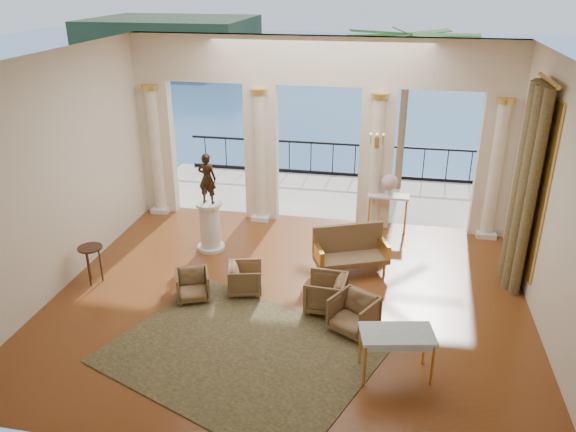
% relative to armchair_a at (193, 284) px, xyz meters
% --- Properties ---
extents(floor, '(9.00, 9.00, 0.00)m').
position_rel_armchair_a_xyz_m(floor, '(1.81, 0.29, -0.31)').
color(floor, '#4F2309').
rests_on(floor, ground).
extents(room_walls, '(9.00, 9.00, 9.00)m').
position_rel_armchair_a_xyz_m(room_walls, '(1.81, -0.83, 2.56)').
color(room_walls, '#EFE3C9').
rests_on(room_walls, ground).
extents(arcade, '(9.00, 0.56, 4.50)m').
position_rel_armchair_a_xyz_m(arcade, '(1.81, 4.11, 2.27)').
color(arcade, beige).
rests_on(arcade, ground).
extents(terrace, '(10.00, 3.60, 0.10)m').
position_rel_armchair_a_xyz_m(terrace, '(1.81, 6.09, -0.36)').
color(terrace, '#B8AF9A').
rests_on(terrace, ground).
extents(balustrade, '(9.00, 0.06, 1.03)m').
position_rel_armchair_a_xyz_m(balustrade, '(1.81, 7.69, 0.09)').
color(balustrade, black).
rests_on(balustrade, terrace).
extents(palm_tree, '(2.00, 2.00, 4.50)m').
position_rel_armchair_a_xyz_m(palm_tree, '(3.81, 6.89, 3.78)').
color(palm_tree, '#4C3823').
rests_on(palm_tree, terrace).
extents(headland, '(22.00, 18.00, 6.00)m').
position_rel_armchair_a_xyz_m(headland, '(-28.19, 70.29, -3.31)').
color(headland, black).
rests_on(headland, sea).
extents(sea, '(160.00, 160.00, 0.00)m').
position_rel_armchair_a_xyz_m(sea, '(1.81, 60.29, -6.31)').
color(sea, '#2E6797').
rests_on(sea, ground).
extents(curtain, '(0.33, 1.40, 4.09)m').
position_rel_armchair_a_xyz_m(curtain, '(6.10, 1.79, 1.70)').
color(curtain, '#4F4627').
rests_on(curtain, ground).
extents(window_frame, '(0.04, 1.60, 3.40)m').
position_rel_armchair_a_xyz_m(window_frame, '(6.28, 1.79, 1.79)').
color(window_frame, gold).
rests_on(window_frame, room_walls).
extents(wall_sconce, '(0.30, 0.11, 0.33)m').
position_rel_armchair_a_xyz_m(wall_sconce, '(3.21, 3.80, 1.91)').
color(wall_sconce, gold).
rests_on(wall_sconce, arcade).
extents(rug, '(4.98, 4.49, 0.02)m').
position_rel_armchair_a_xyz_m(rug, '(1.35, -1.51, -0.30)').
color(rug, '#2F341A').
rests_on(rug, ground).
extents(armchair_a, '(0.78, 0.76, 0.63)m').
position_rel_armchair_a_xyz_m(armchair_a, '(0.00, 0.00, 0.00)').
color(armchair_a, '#41321B').
rests_on(armchair_a, ground).
extents(armchair_b, '(0.94, 0.92, 0.73)m').
position_rel_armchair_a_xyz_m(armchair_b, '(3.11, -0.48, 0.05)').
color(armchair_b, '#41321B').
rests_on(armchair_b, ground).
extents(armchair_c, '(0.72, 0.76, 0.74)m').
position_rel_armchair_a_xyz_m(armchair_c, '(2.55, 0.10, 0.06)').
color(armchair_c, '#41321B').
rests_on(armchair_c, ground).
extents(armchair_d, '(0.72, 0.75, 0.65)m').
position_rel_armchair_a_xyz_m(armchair_d, '(0.93, 0.42, 0.01)').
color(armchair_d, '#41321B').
rests_on(armchair_d, ground).
extents(settee, '(1.63, 1.16, 1.00)m').
position_rel_armchair_a_xyz_m(settee, '(2.86, 1.64, 0.18)').
color(settee, '#41321B').
rests_on(settee, ground).
extents(game_table, '(1.22, 0.81, 0.77)m').
position_rel_armchair_a_xyz_m(game_table, '(3.84, -1.54, 0.37)').
color(game_table, '#A0C2CE').
rests_on(game_table, ground).
extents(pedestal, '(0.62, 0.62, 1.13)m').
position_rel_armchair_a_xyz_m(pedestal, '(-0.32, 2.09, 0.23)').
color(pedestal, silver).
rests_on(pedestal, ground).
extents(statue, '(0.44, 0.32, 1.13)m').
position_rel_armchair_a_xyz_m(statue, '(-0.32, 2.09, 1.38)').
color(statue, black).
rests_on(statue, pedestal).
extents(console_table, '(0.99, 0.42, 0.93)m').
position_rel_armchair_a_xyz_m(console_table, '(3.57, 3.84, 0.45)').
color(console_table, silver).
rests_on(console_table, ground).
extents(urn, '(0.39, 0.39, 0.52)m').
position_rel_armchair_a_xyz_m(urn, '(3.57, 3.84, 0.91)').
color(urn, white).
rests_on(urn, console_table).
extents(side_table, '(0.48, 0.48, 0.79)m').
position_rel_armchair_a_xyz_m(side_table, '(-2.19, 0.22, 0.36)').
color(side_table, black).
rests_on(side_table, ground).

